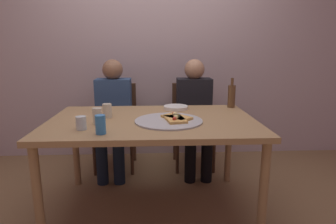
% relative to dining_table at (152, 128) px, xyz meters
% --- Properties ---
extents(ground_plane, '(8.00, 8.00, 0.00)m').
position_rel_dining_table_xyz_m(ground_plane, '(0.00, 0.00, -0.68)').
color(ground_plane, brown).
extents(back_wall, '(6.00, 0.10, 2.60)m').
position_rel_dining_table_xyz_m(back_wall, '(0.00, 1.28, 0.62)').
color(back_wall, '#B29EA3').
rests_on(back_wall, ground_plane).
extents(dining_table, '(1.57, 1.02, 0.75)m').
position_rel_dining_table_xyz_m(dining_table, '(0.00, 0.00, 0.00)').
color(dining_table, '#99754C').
rests_on(dining_table, ground_plane).
extents(pizza_tray, '(0.50, 0.50, 0.01)m').
position_rel_dining_table_xyz_m(pizza_tray, '(0.12, -0.09, 0.08)').
color(pizza_tray, '#ADADB2').
rests_on(pizza_tray, dining_table).
extents(pizza_slice_last, '(0.24, 0.25, 0.05)m').
position_rel_dining_table_xyz_m(pizza_slice_last, '(0.18, -0.04, 0.10)').
color(pizza_slice_last, tan).
rests_on(pizza_slice_last, pizza_tray).
extents(pizza_slice_extra, '(0.17, 0.24, 0.05)m').
position_rel_dining_table_xyz_m(pizza_slice_extra, '(0.17, -0.10, 0.10)').
color(pizza_slice_extra, tan).
rests_on(pizza_slice_extra, pizza_tray).
extents(wine_bottle, '(0.07, 0.07, 0.27)m').
position_rel_dining_table_xyz_m(wine_bottle, '(0.72, 0.40, 0.18)').
color(wine_bottle, brown).
rests_on(wine_bottle, dining_table).
extents(tumbler_near, '(0.07, 0.07, 0.09)m').
position_rel_dining_table_xyz_m(tumbler_near, '(-0.47, -0.27, 0.12)').
color(tumbler_near, silver).
rests_on(tumbler_near, dining_table).
extents(tumbler_far, '(0.07, 0.07, 0.12)m').
position_rel_dining_table_xyz_m(tumbler_far, '(-0.39, -0.14, 0.13)').
color(tumbler_far, beige).
rests_on(tumbler_far, dining_table).
extents(wine_glass, '(0.07, 0.07, 0.11)m').
position_rel_dining_table_xyz_m(wine_glass, '(-0.35, 0.06, 0.13)').
color(wine_glass, beige).
rests_on(wine_glass, dining_table).
extents(soda_can, '(0.07, 0.07, 0.12)m').
position_rel_dining_table_xyz_m(soda_can, '(-0.32, -0.37, 0.13)').
color(soda_can, '#337AC1').
rests_on(soda_can, dining_table).
extents(plate_stack, '(0.22, 0.22, 0.03)m').
position_rel_dining_table_xyz_m(plate_stack, '(0.21, 0.36, 0.09)').
color(plate_stack, white).
rests_on(plate_stack, dining_table).
extents(chair_left, '(0.44, 0.44, 0.90)m').
position_rel_dining_table_xyz_m(chair_left, '(-0.41, 0.91, -0.17)').
color(chair_left, '#472D1E').
rests_on(chair_left, ground_plane).
extents(chair_right, '(0.44, 0.44, 0.90)m').
position_rel_dining_table_xyz_m(chair_right, '(0.44, 0.91, -0.17)').
color(chair_right, '#472D1E').
rests_on(chair_right, ground_plane).
extents(guest_in_sweater, '(0.36, 0.56, 1.17)m').
position_rel_dining_table_xyz_m(guest_in_sweater, '(-0.41, 0.76, -0.04)').
color(guest_in_sweater, navy).
rests_on(guest_in_sweater, ground_plane).
extents(guest_in_beanie, '(0.36, 0.56, 1.17)m').
position_rel_dining_table_xyz_m(guest_in_beanie, '(0.44, 0.76, -0.04)').
color(guest_in_beanie, black).
rests_on(guest_in_beanie, ground_plane).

